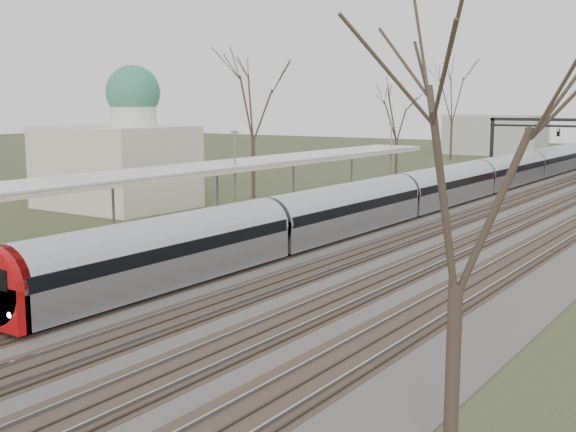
{
  "coord_description": "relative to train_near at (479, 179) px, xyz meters",
  "views": [
    {
      "loc": [
        18.09,
        1.69,
        7.53
      ],
      "look_at": [
        -2.14,
        31.26,
        2.0
      ],
      "focal_mm": 45.0,
      "sensor_mm": 36.0,
      "label": 1
    }
  ],
  "objects": [
    {
      "name": "train_near",
      "position": [
        0.0,
        0.0,
        0.0
      ],
      "size": [
        2.62,
        90.21,
        3.05
      ],
      "color": "#A6A9B0",
      "rests_on": "ground"
    },
    {
      "name": "platform",
      "position": [
        -6.55,
        -22.32,
        -0.98
      ],
      "size": [
        3.5,
        69.0,
        1.0
      ],
      "primitive_type": "cube",
      "color": "#9E9B93",
      "rests_on": "ground"
    },
    {
      "name": "dome_building",
      "position": [
        -19.21,
        -21.82,
        2.24
      ],
      "size": [
        10.0,
        8.0,
        10.3
      ],
      "color": "beige",
      "rests_on": "ground"
    },
    {
      "name": "canopy",
      "position": [
        -6.55,
        -26.83,
        2.45
      ],
      "size": [
        4.1,
        50.0,
        3.11
      ],
      "color": "slate",
      "rests_on": "platform"
    },
    {
      "name": "tree_east_near",
      "position": [
        15.5,
        -44.82,
        5.08
      ],
      "size": [
        4.5,
        4.5,
        9.27
      ],
      "color": "#2D231C",
      "rests_on": "ground"
    },
    {
      "name": "track_bed",
      "position": [
        2.76,
        -4.82,
        -1.42
      ],
      "size": [
        24.0,
        160.0,
        0.22
      ],
      "color": "#474442",
      "rests_on": "ground"
    },
    {
      "name": "tree_west_far",
      "position": [
        -14.5,
        -11.82,
        6.54
      ],
      "size": [
        5.5,
        5.5,
        11.33
      ],
      "color": "#2D231C",
      "rests_on": "ground"
    }
  ]
}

